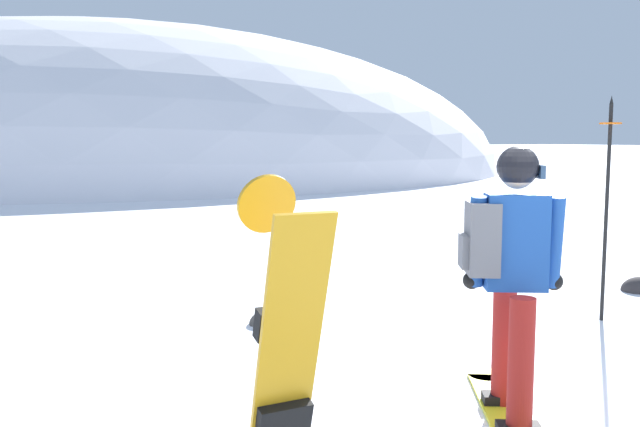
{
  "coord_description": "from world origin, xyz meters",
  "views": [
    {
      "loc": [
        -3.13,
        -2.8,
        1.76
      ],
      "look_at": [
        -0.11,
        3.32,
        1.0
      ],
      "focal_mm": 38.05,
      "sensor_mm": 36.0,
      "label": 1
    }
  ],
  "objects_px": {
    "rock_dark": "(640,291)",
    "piste_marker_near": "(607,195)",
    "spare_snowboard": "(283,353)",
    "snowboarder_main": "(509,277)",
    "rock_mid": "(268,323)"
  },
  "relations": [
    {
      "from": "spare_snowboard",
      "to": "snowboarder_main",
      "type": "bearing_deg",
      "value": 14.61
    },
    {
      "from": "snowboarder_main",
      "to": "rock_mid",
      "type": "bearing_deg",
      "value": 100.11
    },
    {
      "from": "piste_marker_near",
      "to": "spare_snowboard",
      "type": "bearing_deg",
      "value": -155.87
    },
    {
      "from": "snowboarder_main",
      "to": "spare_snowboard",
      "type": "xyz_separation_m",
      "value": [
        -1.69,
        -0.44,
        -0.11
      ]
    },
    {
      "from": "snowboarder_main",
      "to": "spare_snowboard",
      "type": "bearing_deg",
      "value": -165.39
    },
    {
      "from": "snowboarder_main",
      "to": "rock_mid",
      "type": "distance_m",
      "value": 2.94
    },
    {
      "from": "snowboarder_main",
      "to": "piste_marker_near",
      "type": "height_order",
      "value": "piste_marker_near"
    },
    {
      "from": "rock_dark",
      "to": "piste_marker_near",
      "type": "bearing_deg",
      "value": -153.73
    },
    {
      "from": "piste_marker_near",
      "to": "rock_dark",
      "type": "relative_size",
      "value": 4.7
    },
    {
      "from": "spare_snowboard",
      "to": "rock_dark",
      "type": "distance_m",
      "value": 6.21
    },
    {
      "from": "snowboarder_main",
      "to": "rock_dark",
      "type": "relative_size",
      "value": 3.73
    },
    {
      "from": "piste_marker_near",
      "to": "rock_mid",
      "type": "xyz_separation_m",
      "value": [
        -2.96,
        1.32,
        -1.22
      ]
    },
    {
      "from": "spare_snowboard",
      "to": "rock_mid",
      "type": "relative_size",
      "value": 4.44
    },
    {
      "from": "spare_snowboard",
      "to": "rock_dark",
      "type": "xyz_separation_m",
      "value": [
        5.6,
        2.57,
        -0.81
      ]
    },
    {
      "from": "spare_snowboard",
      "to": "rock_dark",
      "type": "relative_size",
      "value": 3.49
    }
  ]
}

